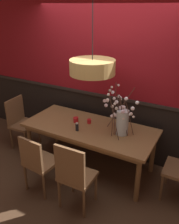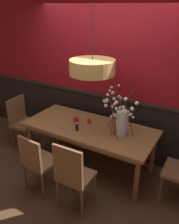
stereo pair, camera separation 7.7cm
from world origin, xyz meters
name	(u,v)px [view 1 (the left image)]	position (x,y,z in m)	size (l,w,h in m)	color
ground_plane	(90,166)	(0.00, 0.00, 0.00)	(24.00, 24.00, 0.00)	#4C3321
back_wall	(108,82)	(0.00, 0.63, 1.31)	(5.90, 0.14, 2.62)	black
dining_table	(90,131)	(0.00, 0.00, 0.66)	(2.06, 0.91, 0.74)	olive
chair_far_side_right	(129,122)	(0.34, 0.85, 0.52)	(0.49, 0.45, 0.91)	brown
chair_near_side_right	(74,174)	(0.27, -0.87, 0.55)	(0.44, 0.40, 0.98)	brown
chair_head_west_end	(21,120)	(-1.45, -0.03, 0.52)	(0.43, 0.49, 0.94)	brown
chair_far_side_left	(97,115)	(-0.31, 0.86, 0.51)	(0.45, 0.42, 0.90)	brown
chair_near_side_left	(38,161)	(-0.34, -0.84, 0.51)	(0.45, 0.44, 0.89)	brown
vase_with_blossoms	(121,120)	(0.51, 0.03, 0.97)	(0.52, 0.63, 0.75)	silver
candle_holder_nearer_center	(89,121)	(-0.06, 0.10, 0.78)	(0.07, 0.07, 0.07)	red
candle_holder_nearer_edge	(76,120)	(-0.27, 0.03, 0.79)	(0.08, 0.08, 0.08)	red
condiment_bottle	(77,127)	(-0.10, -0.20, 0.81)	(0.05, 0.05, 0.13)	black
pendant_lamp	(92,67)	(0.06, -0.03, 1.70)	(0.63, 0.63, 1.03)	tan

